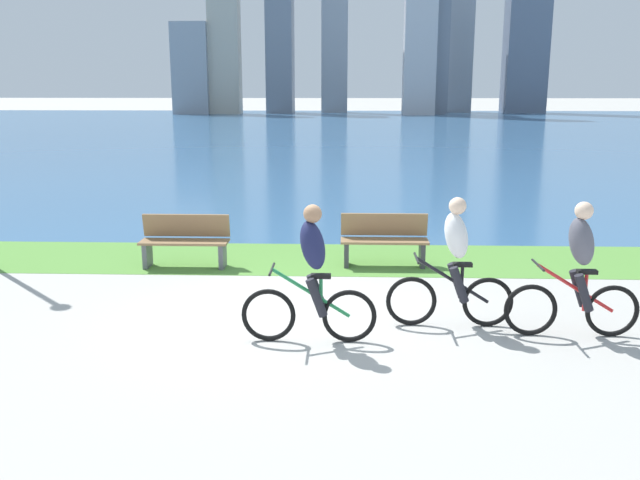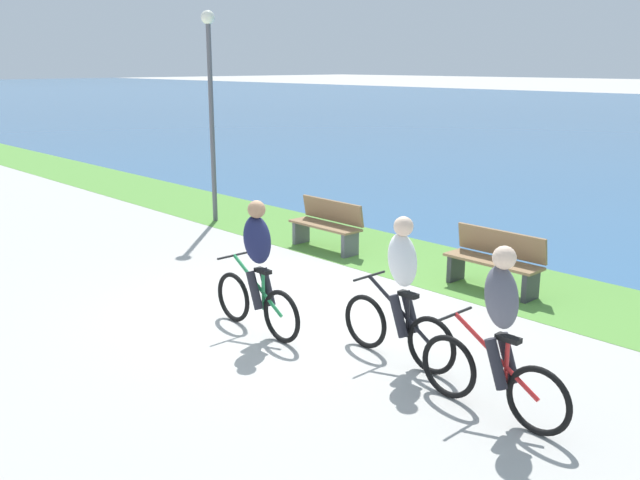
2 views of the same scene
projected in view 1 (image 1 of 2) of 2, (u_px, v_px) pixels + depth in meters
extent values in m
plane|color=#B2AFA8|center=(295.00, 319.00, 9.16)|extent=(300.00, 300.00, 0.00)
cube|color=#59933D|center=(308.00, 259.00, 12.32)|extent=(120.00, 2.31, 0.01)
cube|color=#386693|center=(336.00, 130.00, 47.38)|extent=(300.00, 69.68, 0.00)
torus|color=black|center=(269.00, 315.00, 8.31)|extent=(0.66, 0.06, 0.66)
torus|color=black|center=(349.00, 316.00, 8.28)|extent=(0.66, 0.06, 0.66)
cylinder|color=#268C4C|center=(311.00, 293.00, 8.23)|extent=(0.96, 0.04, 0.62)
cylinder|color=#268C4C|center=(321.00, 297.00, 8.24)|extent=(0.04, 0.04, 0.48)
cube|color=black|center=(321.00, 276.00, 8.18)|extent=(0.24, 0.10, 0.05)
cylinder|color=black|center=(272.00, 269.00, 8.18)|extent=(0.03, 0.52, 0.03)
ellipsoid|color=#1E234C|center=(313.00, 245.00, 8.10)|extent=(0.40, 0.36, 0.65)
sphere|color=#A57A59|center=(313.00, 214.00, 8.01)|extent=(0.22, 0.22, 0.22)
cylinder|color=#26262D|center=(317.00, 298.00, 8.14)|extent=(0.27, 0.11, 0.49)
cylinder|color=#26262D|center=(317.00, 293.00, 8.33)|extent=(0.27, 0.11, 0.49)
torus|color=black|center=(411.00, 301.00, 8.86)|extent=(0.66, 0.06, 0.66)
torus|color=black|center=(488.00, 302.00, 8.82)|extent=(0.66, 0.06, 0.66)
cylinder|color=black|center=(452.00, 280.00, 8.78)|extent=(0.96, 0.04, 0.62)
cylinder|color=black|center=(462.00, 284.00, 8.78)|extent=(0.04, 0.04, 0.48)
cube|color=black|center=(463.00, 265.00, 8.73)|extent=(0.24, 0.10, 0.05)
cylinder|color=black|center=(417.00, 258.00, 8.73)|extent=(0.03, 0.52, 0.03)
ellipsoid|color=white|center=(456.00, 235.00, 8.64)|extent=(0.40, 0.36, 0.65)
sphere|color=beige|center=(458.00, 206.00, 8.56)|extent=(0.22, 0.22, 0.22)
cylinder|color=#26262D|center=(459.00, 285.00, 8.68)|extent=(0.27, 0.11, 0.49)
cylinder|color=#26262D|center=(457.00, 280.00, 8.88)|extent=(0.27, 0.11, 0.49)
torus|color=black|center=(530.00, 310.00, 8.50)|extent=(0.66, 0.06, 0.66)
torus|color=black|center=(612.00, 311.00, 8.46)|extent=(0.66, 0.06, 0.66)
cylinder|color=red|center=(575.00, 288.00, 8.42)|extent=(0.98, 0.04, 0.62)
cylinder|color=red|center=(585.00, 292.00, 8.42)|extent=(0.04, 0.04, 0.48)
cube|color=black|center=(587.00, 272.00, 8.36)|extent=(0.24, 0.10, 0.05)
cylinder|color=black|center=(538.00, 265.00, 8.37)|extent=(0.03, 0.52, 0.03)
ellipsoid|color=#595966|center=(581.00, 241.00, 8.28)|extent=(0.40, 0.36, 0.65)
sphere|color=beige|center=(584.00, 211.00, 8.20)|extent=(0.22, 0.22, 0.22)
cylinder|color=#26262D|center=(584.00, 293.00, 8.32)|extent=(0.27, 0.11, 0.49)
cylinder|color=#26262D|center=(579.00, 288.00, 8.52)|extent=(0.27, 0.11, 0.49)
cube|color=olive|center=(184.00, 242.00, 11.65)|extent=(1.50, 0.45, 0.04)
cube|color=olive|center=(186.00, 225.00, 11.78)|extent=(1.50, 0.11, 0.40)
cube|color=#595960|center=(223.00, 255.00, 11.67)|extent=(0.08, 0.37, 0.45)
cube|color=#595960|center=(147.00, 254.00, 11.72)|extent=(0.08, 0.37, 0.45)
cube|color=olive|center=(384.00, 241.00, 11.72)|extent=(1.50, 0.45, 0.04)
cube|color=olive|center=(384.00, 224.00, 11.86)|extent=(1.50, 0.11, 0.40)
cube|color=#38383D|center=(422.00, 254.00, 11.75)|extent=(0.08, 0.37, 0.45)
cube|color=#38383D|center=(346.00, 253.00, 11.80)|extent=(0.08, 0.37, 0.45)
cube|color=#8C939E|center=(193.00, 69.00, 72.23)|extent=(3.75, 4.48, 9.33)
cube|color=#ADA899|center=(224.00, 33.00, 70.98)|extent=(3.16, 2.46, 16.56)
cube|color=slate|center=(280.00, 18.00, 73.01)|extent=(2.80, 4.28, 19.90)
cube|color=#8C939E|center=(335.00, 30.00, 74.37)|extent=(2.85, 2.27, 17.68)
cube|color=slate|center=(436.00, 50.00, 71.25)|extent=(2.19, 4.05, 13.07)
cube|color=#8C939E|center=(456.00, 54.00, 75.45)|extent=(3.57, 2.22, 12.75)
cube|color=slate|center=(529.00, 5.00, 72.56)|extent=(4.38, 3.21, 22.53)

